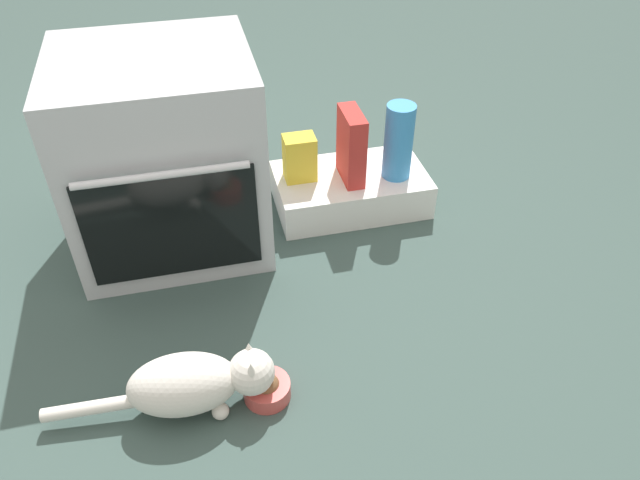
% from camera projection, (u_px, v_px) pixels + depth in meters
% --- Properties ---
extents(ground, '(8.00, 8.00, 0.00)m').
position_uv_depth(ground, '(183.00, 327.00, 1.98)').
color(ground, '#384C47').
extents(oven, '(0.65, 0.64, 0.71)m').
position_uv_depth(oven, '(164.00, 155.00, 2.12)').
color(oven, '#B7BABF').
rests_on(oven, ground).
extents(pantry_cabinet, '(0.59, 0.35, 0.15)m').
position_uv_depth(pantry_cabinet, '(350.00, 189.00, 2.45)').
color(pantry_cabinet, white).
rests_on(pantry_cabinet, ground).
extents(food_bowl, '(0.14, 0.14, 0.08)m').
position_uv_depth(food_bowl, '(267.00, 388.00, 1.75)').
color(food_bowl, '#C64C47').
rests_on(food_bowl, ground).
extents(cat, '(0.64, 0.19, 0.19)m').
position_uv_depth(cat, '(195.00, 383.00, 1.68)').
color(cat, silver).
rests_on(cat, ground).
extents(water_bottle, '(0.11, 0.11, 0.30)m').
position_uv_depth(water_bottle, '(398.00, 142.00, 2.31)').
color(water_bottle, '#388CD1').
rests_on(water_bottle, pantry_cabinet).
extents(cereal_box, '(0.07, 0.18, 0.28)m').
position_uv_depth(cereal_box, '(351.00, 146.00, 2.30)').
color(cereal_box, '#B72D28').
rests_on(cereal_box, pantry_cabinet).
extents(snack_bag, '(0.12, 0.09, 0.18)m').
position_uv_depth(snack_bag, '(300.00, 158.00, 2.33)').
color(snack_bag, yellow).
rests_on(snack_bag, pantry_cabinet).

